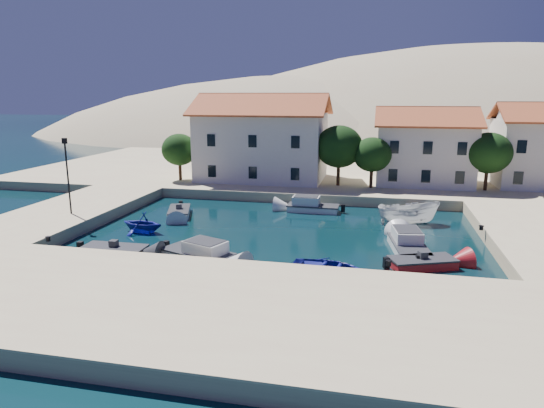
{
  "coord_description": "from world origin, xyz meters",
  "views": [
    {
      "loc": [
        7.12,
        -26.43,
        10.66
      ],
      "look_at": [
        -1.07,
        10.75,
        2.0
      ],
      "focal_mm": 32.0,
      "sensor_mm": 36.0,
      "label": 1
    }
  ],
  "objects_px": {
    "cabin_cruiser_south": "(198,253)",
    "building_right": "(542,144)",
    "building_left": "(262,136)",
    "building_mid": "(424,145)",
    "cabin_cruiser_east": "(409,245)",
    "rowboat_south": "(327,271)",
    "lamppost": "(67,169)",
    "boat_east": "(408,224)"
  },
  "relations": [
    {
      "from": "cabin_cruiser_south",
      "to": "lamppost",
      "type": "bearing_deg",
      "value": 177.64
    },
    {
      "from": "building_left",
      "to": "cabin_cruiser_south",
      "type": "height_order",
      "value": "building_left"
    },
    {
      "from": "building_mid",
      "to": "cabin_cruiser_south",
      "type": "distance_m",
      "value": 31.77
    },
    {
      "from": "building_right",
      "to": "boat_east",
      "type": "xyz_separation_m",
      "value": [
        -14.17,
        -15.61,
        -5.47
      ]
    },
    {
      "from": "building_mid",
      "to": "cabin_cruiser_east",
      "type": "bearing_deg",
      "value": -96.51
    },
    {
      "from": "building_right",
      "to": "rowboat_south",
      "type": "height_order",
      "value": "building_right"
    },
    {
      "from": "building_right",
      "to": "building_mid",
      "type": "bearing_deg",
      "value": -175.24
    },
    {
      "from": "cabin_cruiser_south",
      "to": "building_right",
      "type": "bearing_deg",
      "value": 66.4
    },
    {
      "from": "building_right",
      "to": "cabin_cruiser_south",
      "type": "distance_m",
      "value": 39.98
    },
    {
      "from": "building_mid",
      "to": "cabin_cruiser_south",
      "type": "xyz_separation_m",
      "value": [
        -16.16,
        -26.94,
        -4.75
      ]
    },
    {
      "from": "rowboat_south",
      "to": "cabin_cruiser_east",
      "type": "bearing_deg",
      "value": -39.49
    },
    {
      "from": "boat_east",
      "to": "building_right",
      "type": "bearing_deg",
      "value": -60.69
    },
    {
      "from": "building_left",
      "to": "cabin_cruiser_south",
      "type": "bearing_deg",
      "value": -85.94
    },
    {
      "from": "lamppost",
      "to": "cabin_cruiser_south",
      "type": "distance_m",
      "value": 15.22
    },
    {
      "from": "lamppost",
      "to": "rowboat_south",
      "type": "relative_size",
      "value": 1.45
    },
    {
      "from": "building_left",
      "to": "cabin_cruiser_east",
      "type": "distance_m",
      "value": 26.79
    },
    {
      "from": "cabin_cruiser_south",
      "to": "building_mid",
      "type": "bearing_deg",
      "value": 80.67
    },
    {
      "from": "building_left",
      "to": "cabin_cruiser_east",
      "type": "bearing_deg",
      "value": -53.87
    },
    {
      "from": "building_left",
      "to": "rowboat_south",
      "type": "bearing_deg",
      "value": -68.42
    },
    {
      "from": "cabin_cruiser_east",
      "to": "boat_east",
      "type": "relative_size",
      "value": 1.04
    },
    {
      "from": "building_mid",
      "to": "boat_east",
      "type": "distance_m",
      "value": 15.66
    },
    {
      "from": "lamppost",
      "to": "boat_east",
      "type": "height_order",
      "value": "lamppost"
    },
    {
      "from": "building_mid",
      "to": "lamppost",
      "type": "xyz_separation_m",
      "value": [
        -29.5,
        -21.0,
        -0.47
      ]
    },
    {
      "from": "lamppost",
      "to": "building_mid",
      "type": "bearing_deg",
      "value": 35.45
    },
    {
      "from": "rowboat_south",
      "to": "boat_east",
      "type": "bearing_deg",
      "value": -17.49
    },
    {
      "from": "cabin_cruiser_east",
      "to": "boat_east",
      "type": "bearing_deg",
      "value": -11.12
    },
    {
      "from": "lamppost",
      "to": "boat_east",
      "type": "bearing_deg",
      "value": 13.16
    },
    {
      "from": "lamppost",
      "to": "building_left",
      "type": "bearing_deg",
      "value": 60.1
    },
    {
      "from": "lamppost",
      "to": "cabin_cruiser_east",
      "type": "relative_size",
      "value": 1.13
    },
    {
      "from": "rowboat_south",
      "to": "building_right",
      "type": "bearing_deg",
      "value": -28.87
    },
    {
      "from": "cabin_cruiser_east",
      "to": "rowboat_south",
      "type": "bearing_deg",
      "value": 126.17
    },
    {
      "from": "rowboat_south",
      "to": "lamppost",
      "type": "bearing_deg",
      "value": 80.12
    },
    {
      "from": "building_mid",
      "to": "lamppost",
      "type": "distance_m",
      "value": 36.21
    },
    {
      "from": "building_right",
      "to": "boat_east",
      "type": "relative_size",
      "value": 1.77
    },
    {
      "from": "building_left",
      "to": "lamppost",
      "type": "height_order",
      "value": "building_left"
    },
    {
      "from": "rowboat_south",
      "to": "building_left",
      "type": "bearing_deg",
      "value": 27.55
    },
    {
      "from": "cabin_cruiser_south",
      "to": "boat_east",
      "type": "height_order",
      "value": "cabin_cruiser_south"
    },
    {
      "from": "building_right",
      "to": "cabin_cruiser_east",
      "type": "height_order",
      "value": "building_right"
    },
    {
      "from": "cabin_cruiser_east",
      "to": "building_right",
      "type": "bearing_deg",
      "value": -40.45
    },
    {
      "from": "building_mid",
      "to": "boat_east",
      "type": "bearing_deg",
      "value": -98.44
    },
    {
      "from": "rowboat_south",
      "to": "building_mid",
      "type": "bearing_deg",
      "value": -9.71
    },
    {
      "from": "building_left",
      "to": "building_right",
      "type": "bearing_deg",
      "value": 3.81
    }
  ]
}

